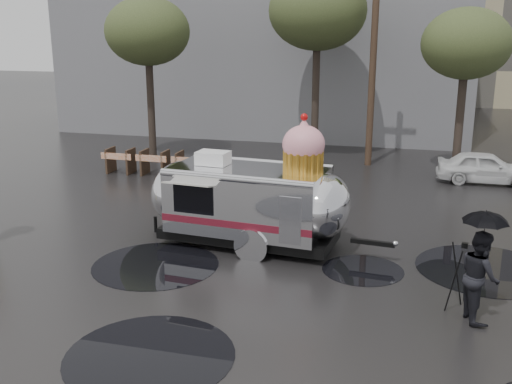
# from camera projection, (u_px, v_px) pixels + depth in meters

# --- Properties ---
(ground) EXTENTS (120.00, 120.00, 0.00)m
(ground) POSITION_uv_depth(u_px,v_px,m) (201.00, 294.00, 13.20)
(ground) COLOR black
(ground) RESTS_ON ground
(puddles) EXTENTS (11.42, 8.99, 0.01)m
(puddles) POSITION_uv_depth(u_px,v_px,m) (326.00, 301.00, 12.87)
(puddles) COLOR black
(puddles) RESTS_ON ground
(grey_building) EXTENTS (22.00, 12.00, 13.00)m
(grey_building) POSITION_uv_depth(u_px,v_px,m) (274.00, 13.00, 34.83)
(grey_building) COLOR slate
(grey_building) RESTS_ON ground
(utility_pole) EXTENTS (1.60, 0.28, 9.00)m
(utility_pole) POSITION_uv_depth(u_px,v_px,m) (373.00, 54.00, 24.40)
(utility_pole) COLOR #473323
(utility_pole) RESTS_ON ground
(tree_left) EXTENTS (3.64, 3.64, 6.95)m
(tree_left) POSITION_uv_depth(u_px,v_px,m) (148.00, 32.00, 25.59)
(tree_left) COLOR #382D26
(tree_left) RESTS_ON ground
(tree_mid) EXTENTS (4.20, 4.20, 8.03)m
(tree_mid) POSITION_uv_depth(u_px,v_px,m) (318.00, 11.00, 25.50)
(tree_mid) COLOR #382D26
(tree_mid) RESTS_ON ground
(tree_right) EXTENTS (3.36, 3.36, 6.42)m
(tree_right) POSITION_uv_depth(u_px,v_px,m) (466.00, 45.00, 22.49)
(tree_right) COLOR #382D26
(tree_right) RESTS_ON ground
(barricade_row) EXTENTS (4.30, 0.80, 1.00)m
(barricade_row) POSITION_uv_depth(u_px,v_px,m) (155.00, 162.00, 23.72)
(barricade_row) COLOR #473323
(barricade_row) RESTS_ON ground
(airstream_trailer) EXTENTS (6.87, 2.80, 3.71)m
(airstream_trailer) POSITION_uv_depth(u_px,v_px,m) (252.00, 198.00, 15.89)
(airstream_trailer) COLOR silver
(airstream_trailer) RESTS_ON ground
(person_right) EXTENTS (0.72, 1.00, 1.87)m
(person_right) POSITION_uv_depth(u_px,v_px,m) (480.00, 276.00, 11.85)
(person_right) COLOR black
(person_right) RESTS_ON ground
(umbrella_black) EXTENTS (1.10, 1.10, 2.30)m
(umbrella_black) POSITION_uv_depth(u_px,v_px,m) (485.00, 229.00, 11.58)
(umbrella_black) COLOR black
(umbrella_black) RESTS_ON ground
(tripod) EXTENTS (0.59, 0.61, 1.50)m
(tripod) POSITION_uv_depth(u_px,v_px,m) (462.00, 271.00, 12.23)
(tripod) COLOR black
(tripod) RESTS_ON ground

